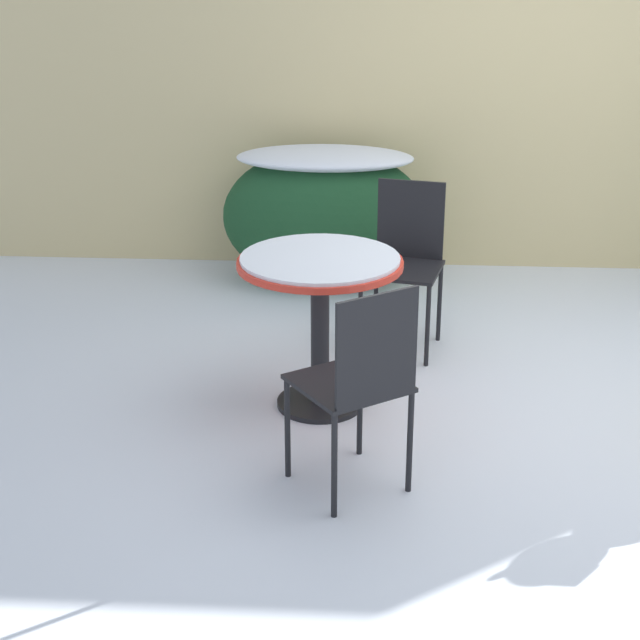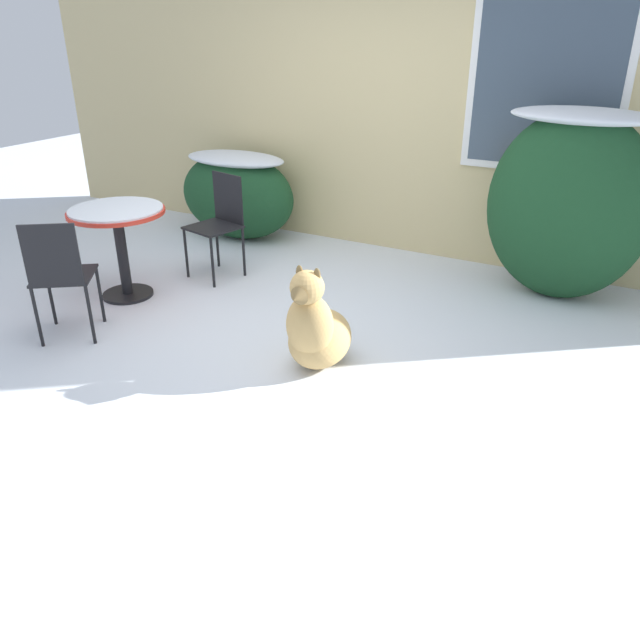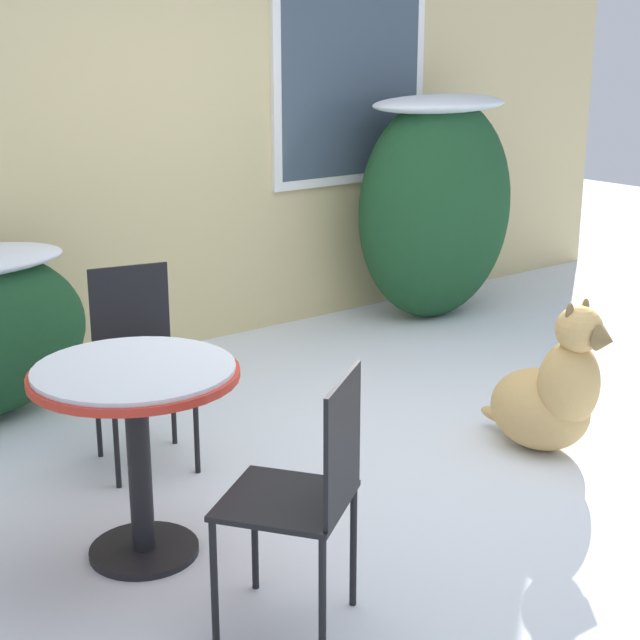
% 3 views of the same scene
% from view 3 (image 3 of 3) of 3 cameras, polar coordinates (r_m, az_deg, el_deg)
% --- Properties ---
extents(ground_plane, '(16.00, 16.00, 0.00)m').
position_cam_3_polar(ground_plane, '(4.48, 4.73, -8.49)').
color(ground_plane, silver).
extents(house_wall, '(8.00, 0.10, 3.03)m').
position_cam_3_polar(house_wall, '(5.93, -9.01, 12.76)').
color(house_wall, '#D1BC84').
rests_on(house_wall, ground_plane).
extents(shrub_middle, '(1.25, 0.67, 1.50)m').
position_cam_3_polar(shrub_middle, '(6.65, 6.82, 6.79)').
color(shrub_middle, '#194223').
rests_on(shrub_middle, ground_plane).
extents(patio_table, '(0.75, 0.75, 0.74)m').
position_cam_3_polar(patio_table, '(3.60, -10.64, -5.08)').
color(patio_table, black).
rests_on(patio_table, ground_plane).
extents(patio_chair_near_table, '(0.47, 0.47, 0.88)m').
position_cam_3_polar(patio_chair_near_table, '(4.44, -10.50, -2.07)').
color(patio_chair_near_table, black).
rests_on(patio_chair_near_table, ground_plane).
extents(patio_chair_far_side, '(0.54, 0.54, 0.88)m').
position_cam_3_polar(patio_chair_far_side, '(3.13, -0.78, -9.90)').
color(patio_chair_far_side, black).
rests_on(patio_chair_far_side, ground_plane).
extents(dog, '(0.42, 0.71, 0.75)m').
position_cam_3_polar(dog, '(4.66, 13.29, -4.29)').
color(dog, tan).
rests_on(dog, ground_plane).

